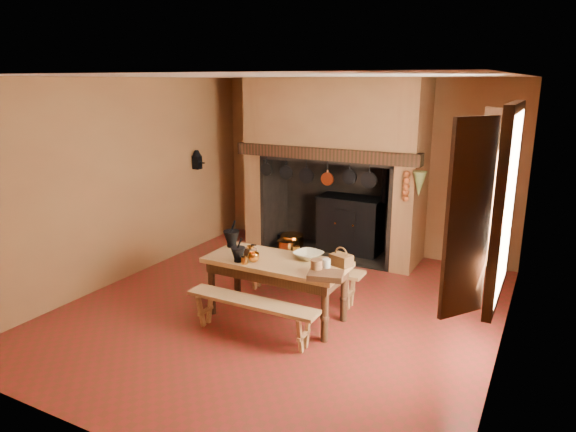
% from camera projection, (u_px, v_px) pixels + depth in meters
% --- Properties ---
extents(floor, '(5.50, 5.50, 0.00)m').
position_uv_depth(floor, '(282.00, 309.00, 6.38)').
color(floor, maroon).
rests_on(floor, ground).
extents(ceiling, '(5.50, 5.50, 0.00)m').
position_uv_depth(ceiling, '(281.00, 76.00, 5.66)').
color(ceiling, silver).
rests_on(ceiling, back_wall).
extents(back_wall, '(5.00, 0.02, 2.80)m').
position_uv_depth(back_wall, '(362.00, 166.00, 8.37)').
color(back_wall, olive).
rests_on(back_wall, floor).
extents(wall_left, '(0.02, 5.50, 2.80)m').
position_uv_depth(wall_left, '(124.00, 181.00, 7.15)').
color(wall_left, olive).
rests_on(wall_left, floor).
extents(wall_right, '(0.02, 5.50, 2.80)m').
position_uv_depth(wall_right, '(511.00, 227.00, 4.89)').
color(wall_right, olive).
rests_on(wall_right, floor).
extents(wall_front, '(5.00, 0.02, 2.80)m').
position_uv_depth(wall_front, '(98.00, 276.00, 3.67)').
color(wall_front, olive).
rests_on(wall_front, floor).
extents(chimney_breast, '(2.95, 0.96, 2.80)m').
position_uv_depth(chimney_breast, '(335.00, 143.00, 8.03)').
color(chimney_breast, olive).
rests_on(chimney_breast, floor).
extents(iron_range, '(1.12, 0.55, 1.60)m').
position_uv_depth(iron_range, '(351.00, 224.00, 8.37)').
color(iron_range, black).
rests_on(iron_range, floor).
extents(hearth_pans, '(0.51, 0.62, 0.20)m').
position_uv_depth(hearth_pans, '(290.00, 242.00, 8.73)').
color(hearth_pans, orange).
rests_on(hearth_pans, floor).
extents(hanging_pans, '(1.92, 0.29, 0.27)m').
position_uv_depth(hanging_pans, '(319.00, 176.00, 7.73)').
color(hanging_pans, black).
rests_on(hanging_pans, chimney_breast).
extents(onion_string, '(0.12, 0.10, 0.46)m').
position_uv_depth(onion_string, '(406.00, 186.00, 7.12)').
color(onion_string, '#9E441D').
rests_on(onion_string, chimney_breast).
extents(herb_bunch, '(0.20, 0.20, 0.35)m').
position_uv_depth(herb_bunch, '(419.00, 184.00, 7.02)').
color(herb_bunch, '#555C2C').
rests_on(herb_bunch, chimney_breast).
extents(window, '(0.39, 1.75, 1.76)m').
position_uv_depth(window, '(492.00, 203.00, 4.54)').
color(window, white).
rests_on(window, wall_right).
extents(wall_coffee_mill, '(0.23, 0.16, 0.31)m').
position_uv_depth(wall_coffee_mill, '(197.00, 158.00, 8.41)').
color(wall_coffee_mill, black).
rests_on(wall_coffee_mill, wall_left).
extents(work_table, '(1.68, 0.74, 0.73)m').
position_uv_depth(work_table, '(277.00, 269.00, 6.02)').
color(work_table, tan).
rests_on(work_table, floor).
extents(bench_front, '(1.56, 0.27, 0.44)m').
position_uv_depth(bench_front, '(252.00, 310.00, 5.61)').
color(bench_front, tan).
rests_on(bench_front, floor).
extents(bench_back, '(1.66, 0.29, 0.47)m').
position_uv_depth(bench_back, '(301.00, 272.00, 6.64)').
color(bench_back, tan).
rests_on(bench_back, floor).
extents(mortar_large, '(0.21, 0.21, 0.35)m').
position_uv_depth(mortar_large, '(232.00, 238.00, 6.43)').
color(mortar_large, black).
rests_on(mortar_large, work_table).
extents(mortar_small, '(0.17, 0.17, 0.29)m').
position_uv_depth(mortar_small, '(238.00, 254.00, 5.91)').
color(mortar_small, black).
rests_on(mortar_small, work_table).
extents(coffee_grinder, '(0.16, 0.14, 0.17)m').
position_uv_depth(coffee_grinder, '(250.00, 252.00, 6.07)').
color(coffee_grinder, '#361E11').
rests_on(coffee_grinder, work_table).
extents(brass_mug_a, '(0.09, 0.09, 0.09)m').
position_uv_depth(brass_mug_a, '(244.00, 260.00, 5.84)').
color(brass_mug_a, orange).
rests_on(brass_mug_a, work_table).
extents(brass_mug_b, '(0.11, 0.11, 0.10)m').
position_uv_depth(brass_mug_b, '(296.00, 250.00, 6.17)').
color(brass_mug_b, orange).
rests_on(brass_mug_b, work_table).
extents(mixing_bowl, '(0.39, 0.39, 0.08)m').
position_uv_depth(mixing_bowl, '(308.00, 255.00, 6.02)').
color(mixing_bowl, beige).
rests_on(mixing_bowl, work_table).
extents(stoneware_crock, '(0.16, 0.16, 0.16)m').
position_uv_depth(stoneware_crock, '(316.00, 267.00, 5.52)').
color(stoneware_crock, brown).
rests_on(stoneware_crock, work_table).
extents(glass_jar, '(0.11, 0.11, 0.16)m').
position_uv_depth(glass_jar, '(326.00, 266.00, 5.56)').
color(glass_jar, beige).
rests_on(glass_jar, work_table).
extents(wicker_basket, '(0.27, 0.23, 0.22)m').
position_uv_depth(wicker_basket, '(341.00, 259.00, 5.79)').
color(wicker_basket, '#502F18').
rests_on(wicker_basket, work_table).
extents(wooden_tray, '(0.43, 0.35, 0.06)m').
position_uv_depth(wooden_tray, '(326.00, 275.00, 5.42)').
color(wooden_tray, '#361E11').
rests_on(wooden_tray, work_table).
extents(brass_cup, '(0.15, 0.15, 0.11)m').
position_uv_depth(brass_cup, '(254.00, 257.00, 5.91)').
color(brass_cup, orange).
rests_on(brass_cup, work_table).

